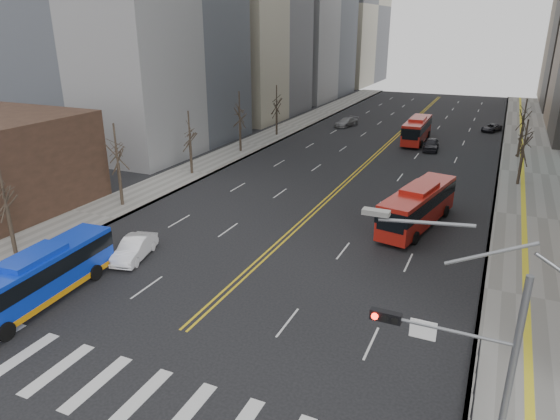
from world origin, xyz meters
name	(u,v)px	position (x,y,z in m)	size (l,w,h in m)	color
ground	(118,391)	(0.00, 0.00, 0.00)	(220.00, 220.00, 0.00)	black
sidewalk_right	(533,174)	(17.50, 45.00, 0.07)	(7.00, 130.00, 0.15)	gray
sidewalk_left	(252,145)	(-16.50, 45.00, 0.07)	(5.00, 130.00, 0.15)	gray
crosswalk	(118,391)	(0.00, 0.00, 0.01)	(26.70, 4.00, 0.01)	silver
centerline	(391,141)	(0.00, 55.00, 0.01)	(0.55, 100.00, 0.01)	gold
signal_mast	(466,351)	(13.77, 2.00, 4.86)	(5.37, 0.37, 9.39)	gray
pedestrian_railing	(476,381)	(14.30, 6.00, 0.82)	(0.06, 6.06, 1.02)	black
street_trees	(284,128)	(-7.18, 34.55, 4.87)	(35.20, 47.20, 7.60)	#30271D
blue_bus	(37,278)	(-9.08, 4.00, 1.65)	(3.11, 10.84, 3.15)	#0C30C2
red_bus_near	(418,204)	(8.63, 24.80, 1.89)	(4.53, 10.93, 3.39)	#AE1B12
red_bus_far	(417,128)	(3.23, 55.95, 1.87)	(2.75, 10.53, 3.35)	#AE1B12
car_white	(134,248)	(-8.01, 10.98, 0.74)	(1.57, 4.50, 1.48)	white
car_dark_mid	(431,144)	(5.82, 51.76, 0.77)	(1.83, 4.54, 1.55)	black
car_silver	(346,122)	(-8.83, 62.91, 0.69)	(1.93, 4.76, 1.38)	#95969A
car_dark_far	(491,128)	(12.33, 67.95, 0.56)	(1.85, 4.02, 1.12)	black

